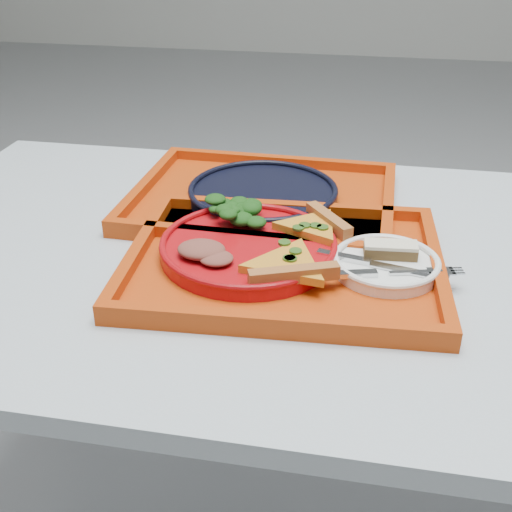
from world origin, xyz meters
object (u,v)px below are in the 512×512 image
Objects in this scene: tray_main at (284,265)px; dessert_bar at (391,250)px; tray_far at (263,202)px; navy_plate at (263,195)px; dinner_plate at (248,249)px.

dessert_bar is at bearing 3.69° from tray_main.
tray_main is 1.00× the size of tray_far.
navy_plate is (-0.07, 0.21, 0.01)m from tray_main.
tray_far is at bearing 104.78° from tray_main.
dessert_bar is at bearing 2.31° from dinner_plate.
dinner_plate reaches higher than tray_main.
tray_main is 0.06m from dinner_plate.
tray_far is 1.73× the size of navy_plate.
navy_plate is (0.00, 0.00, 0.01)m from tray_far.
tray_far is 5.84× the size of dessert_bar.
tray_main is 1.73× the size of navy_plate.
dinner_plate is at bearing -86.03° from navy_plate.
tray_main and tray_far have the same top height.
navy_plate is at bearing 93.97° from dinner_plate.
dessert_bar is (0.22, -0.19, 0.03)m from tray_far.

